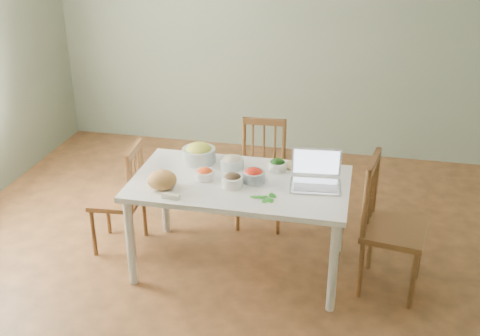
% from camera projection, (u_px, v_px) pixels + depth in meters
% --- Properties ---
extents(floor, '(5.00, 5.00, 0.00)m').
position_uv_depth(floor, '(238.00, 280.00, 4.30)').
color(floor, '#472E1B').
rests_on(floor, ground).
extents(wall_back, '(5.00, 0.00, 2.70)m').
position_uv_depth(wall_back, '(292.00, 25.00, 5.94)').
color(wall_back, slate).
rests_on(wall_back, ground).
extents(dining_table, '(1.53, 0.86, 0.72)m').
position_uv_depth(dining_table, '(240.00, 225.00, 4.31)').
color(dining_table, white).
rests_on(dining_table, floor).
extents(chair_far, '(0.41, 0.39, 0.88)m').
position_uv_depth(chair_far, '(261.00, 176.00, 4.87)').
color(chair_far, '#553611').
rests_on(chair_far, floor).
extents(chair_left, '(0.39, 0.41, 0.86)m').
position_uv_depth(chair_left, '(117.00, 197.00, 4.55)').
color(chair_left, '#553611').
rests_on(chair_left, floor).
extents(chair_right, '(0.48, 0.49, 0.98)m').
position_uv_depth(chair_right, '(395.00, 228.00, 4.02)').
color(chair_right, '#553611').
rests_on(chair_right, floor).
extents(bread_boule, '(0.23, 0.23, 0.13)m').
position_uv_depth(bread_boule, '(162.00, 180.00, 4.03)').
color(bread_boule, '#BA7740').
rests_on(bread_boule, dining_table).
extents(butter_stick, '(0.13, 0.05, 0.03)m').
position_uv_depth(butter_stick, '(171.00, 196.00, 3.91)').
color(butter_stick, '#EEE5CE').
rests_on(butter_stick, dining_table).
extents(bowl_squash, '(0.28, 0.28, 0.15)m').
position_uv_depth(bowl_squash, '(199.00, 153.00, 4.43)').
color(bowl_squash, gold).
rests_on(bowl_squash, dining_table).
extents(bowl_carrot, '(0.15, 0.15, 0.08)m').
position_uv_depth(bowl_carrot, '(205.00, 174.00, 4.18)').
color(bowl_carrot, '#DD4715').
rests_on(bowl_carrot, dining_table).
extents(bowl_onion, '(0.18, 0.18, 0.09)m').
position_uv_depth(bowl_onion, '(232.00, 162.00, 4.34)').
color(bowl_onion, beige).
rests_on(bowl_onion, dining_table).
extents(bowl_mushroom, '(0.19, 0.19, 0.10)m').
position_uv_depth(bowl_mushroom, '(233.00, 180.00, 4.06)').
color(bowl_mushroom, '#372217').
rests_on(bowl_mushroom, dining_table).
extents(bowl_redpep, '(0.21, 0.21, 0.10)m').
position_uv_depth(bowl_redpep, '(254.00, 175.00, 4.14)').
color(bowl_redpep, red).
rests_on(bowl_redpep, dining_table).
extents(bowl_broccoli, '(0.16, 0.16, 0.09)m').
position_uv_depth(bowl_broccoli, '(277.00, 165.00, 4.31)').
color(bowl_broccoli, black).
rests_on(bowl_broccoli, dining_table).
extents(flatbread, '(0.21, 0.21, 0.02)m').
position_uv_depth(flatbread, '(299.00, 166.00, 4.37)').
color(flatbread, '#D0BF85').
rests_on(flatbread, dining_table).
extents(basil_bunch, '(0.19, 0.19, 0.02)m').
position_uv_depth(basil_bunch, '(263.00, 197.00, 3.92)').
color(basil_bunch, '#09580B').
rests_on(basil_bunch, dining_table).
extents(laptop, '(0.37, 0.32, 0.24)m').
position_uv_depth(laptop, '(316.00, 172.00, 4.02)').
color(laptop, silver).
rests_on(laptop, dining_table).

